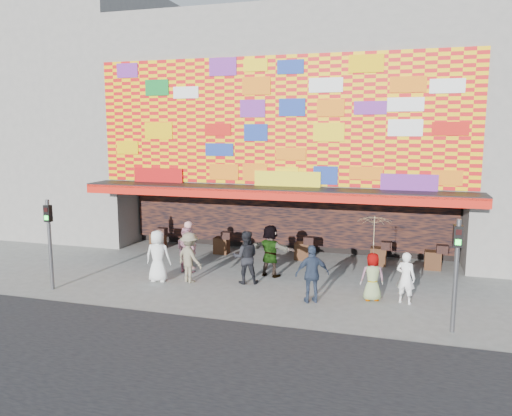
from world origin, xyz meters
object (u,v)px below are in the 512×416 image
(ped_b, at_px, (189,245))
(ped_g, at_px, (372,277))
(ped_f, at_px, (270,251))
(parasol, at_px, (374,231))
(signal_right, at_px, (456,263))
(ped_a, at_px, (158,256))
(ped_i, at_px, (186,250))
(ped_d, at_px, (190,257))
(signal_left, at_px, (49,234))
(ped_c, at_px, (246,257))
(ped_h, at_px, (406,278))
(ped_e, at_px, (312,274))

(ped_b, xyz_separation_m, ped_g, (6.91, -1.76, -0.16))
(ped_f, distance_m, parasol, 4.20)
(signal_right, bearing_deg, ped_a, 169.27)
(ped_i, bearing_deg, ped_a, 95.86)
(ped_d, bearing_deg, signal_left, 53.71)
(signal_right, distance_m, ped_c, 6.98)
(ped_d, relative_size, parasol, 0.92)
(signal_left, bearing_deg, ped_g, 10.50)
(signal_left, bearing_deg, ped_i, 42.84)
(signal_left, relative_size, ped_g, 2.00)
(ped_f, bearing_deg, ped_c, 73.32)
(ped_h, bearing_deg, signal_right, 140.73)
(ped_b, bearing_deg, ped_h, -174.52)
(parasol, bearing_deg, ped_c, 172.53)
(signal_left, relative_size, ped_h, 1.88)
(ped_c, xyz_separation_m, ped_g, (4.28, -0.56, -0.17))
(signal_left, relative_size, signal_right, 1.00)
(signal_left, distance_m, ped_h, 11.41)
(signal_left, height_order, ped_b, signal_left)
(ped_a, bearing_deg, ped_e, 167.12)
(signal_left, relative_size, ped_e, 1.68)
(ped_i, bearing_deg, ped_h, -165.37)
(ped_h, bearing_deg, ped_c, 12.72)
(ped_c, distance_m, ped_g, 4.32)
(ped_f, relative_size, ped_h, 1.18)
(ped_f, bearing_deg, signal_right, 162.43)
(signal_right, xyz_separation_m, ped_f, (-5.86, 3.50, -0.92))
(signal_right, relative_size, ped_i, 1.78)
(signal_right, xyz_separation_m, ped_c, (-6.46, 2.46, -0.94))
(ped_f, bearing_deg, ped_e, 143.15)
(signal_right, relative_size, ped_c, 1.63)
(signal_left, distance_m, ped_g, 10.45)
(ped_e, xyz_separation_m, ped_i, (-5.07, 1.97, -0.05))
(ped_c, bearing_deg, ped_g, 154.16)
(ped_c, xyz_separation_m, ped_i, (-2.54, 0.70, -0.08))
(ped_e, distance_m, ped_f, 3.01)
(ped_e, relative_size, ped_h, 1.12)
(signal_left, xyz_separation_m, ped_d, (4.05, 2.03, -0.99))
(ped_f, bearing_deg, ped_h, 174.47)
(signal_left, bearing_deg, ped_e, 7.99)
(ped_b, height_order, parasol, parasol)
(signal_right, xyz_separation_m, parasol, (-2.18, 1.89, 0.32))
(ped_d, bearing_deg, ped_g, -154.09)
(signal_right, distance_m, ped_d, 8.65)
(signal_left, distance_m, signal_right, 12.40)
(ped_e, bearing_deg, signal_left, -16.65)
(signal_right, xyz_separation_m, ped_b, (-9.09, 3.66, -0.95))
(ped_b, xyz_separation_m, ped_f, (3.23, -0.16, 0.03))
(ped_a, relative_size, ped_i, 1.08)
(ped_c, xyz_separation_m, ped_f, (0.60, 1.04, 0.02))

